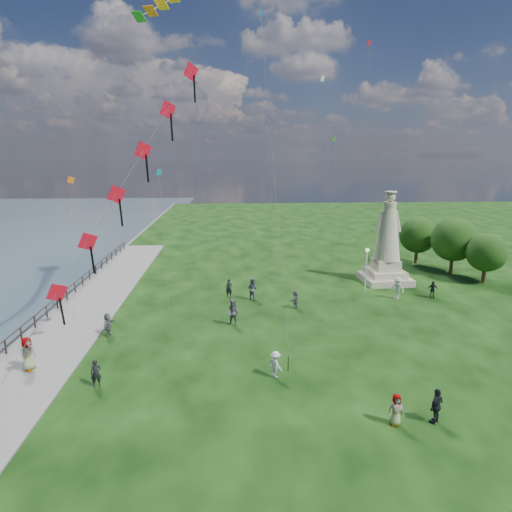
{
  "coord_description": "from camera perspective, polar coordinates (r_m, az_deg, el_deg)",
  "views": [
    {
      "loc": [
        -2.66,
        -18.75,
        11.81
      ],
      "look_at": [
        -1.0,
        8.0,
        5.5
      ],
      "focal_mm": 30.0,
      "sensor_mm": 36.0,
      "label": 1
    }
  ],
  "objects": [
    {
      "name": "person_2",
      "position": [
        23.99,
        2.61,
        -14.24
      ],
      "size": [
        0.97,
        1.07,
        1.49
      ],
      "primitive_type": "imported",
      "rotation": [
        0.0,
        0.0,
        2.21
      ],
      "color": "silver",
      "rests_on": "ground"
    },
    {
      "name": "waterfront",
      "position": [
        32.69,
        -26.27,
        -9.49
      ],
      "size": [
        200.0,
        200.0,
        1.51
      ],
      "color": "#374C53",
      "rests_on": "ground"
    },
    {
      "name": "person_8",
      "position": [
        37.93,
        18.31,
        -4.07
      ],
      "size": [
        1.33,
        1.32,
        1.92
      ],
      "primitive_type": "imported",
      "rotation": [
        0.0,
        0.0,
        -0.78
      ],
      "color": "silver",
      "rests_on": "ground"
    },
    {
      "name": "red_kite_train",
      "position": [
        24.0,
        -16.72,
        9.75
      ],
      "size": [
        9.18,
        9.35,
        17.06
      ],
      "color": "black",
      "rests_on": "ground"
    },
    {
      "name": "person_7",
      "position": [
        35.88,
        -0.5,
        -4.4
      ],
      "size": [
        1.07,
        0.99,
        1.87
      ],
      "primitive_type": "imported",
      "rotation": [
        0.0,
        0.0,
        2.51
      ],
      "color": "#595960",
      "rests_on": "ground"
    },
    {
      "name": "statue",
      "position": [
        42.16,
        17.04,
        0.95
      ],
      "size": [
        4.43,
        4.43,
        8.62
      ],
      "rotation": [
        0.0,
        0.0,
        0.05
      ],
      "color": "tan",
      "rests_on": "ground"
    },
    {
      "name": "person_10",
      "position": [
        27.53,
        -28.14,
        -11.61
      ],
      "size": [
        0.79,
        1.06,
        1.94
      ],
      "primitive_type": "imported",
      "rotation": [
        0.0,
        0.0,
        1.33
      ],
      "color": "#595960",
      "rests_on": "ground"
    },
    {
      "name": "person_6",
      "position": [
        36.56,
        -3.61,
        -4.31
      ],
      "size": [
        0.65,
        0.5,
        1.59
      ],
      "primitive_type": "imported",
      "rotation": [
        0.0,
        0.0,
        -0.22
      ],
      "color": "black",
      "rests_on": "ground"
    },
    {
      "name": "person_0",
      "position": [
        24.56,
        -20.55,
        -14.43
      ],
      "size": [
        0.62,
        0.48,
        1.5
      ],
      "primitive_type": "imported",
      "rotation": [
        0.0,
        0.0,
        0.24
      ],
      "color": "black",
      "rests_on": "ground"
    },
    {
      "name": "person_4",
      "position": [
        21.22,
        18.16,
        -18.9
      ],
      "size": [
        0.74,
        0.47,
        1.5
      ],
      "primitive_type": "imported",
      "rotation": [
        0.0,
        0.0,
        0.03
      ],
      "color": "#595960",
      "rests_on": "ground"
    },
    {
      "name": "person_5",
      "position": [
        30.59,
        -19.12,
        -8.62
      ],
      "size": [
        0.89,
        1.57,
        1.59
      ],
      "primitive_type": "imported",
      "rotation": [
        0.0,
        0.0,
        1.39
      ],
      "color": "#595960",
      "rests_on": "ground"
    },
    {
      "name": "small_kites",
      "position": [
        41.57,
        2.39,
        15.82
      ],
      "size": [
        27.78,
        19.46,
        25.12
      ],
      "color": "teal",
      "rests_on": "ground"
    },
    {
      "name": "person_3",
      "position": [
        21.91,
        22.92,
        -17.93
      ],
      "size": [
        1.1,
        0.99,
        1.69
      ],
      "primitive_type": "imported",
      "rotation": [
        0.0,
        0.0,
        3.77
      ],
      "color": "black",
      "rests_on": "ground"
    },
    {
      "name": "person_11",
      "position": [
        34.04,
        5.28,
        -5.78
      ],
      "size": [
        1.26,
        1.48,
        1.49
      ],
      "primitive_type": "imported",
      "rotation": [
        0.0,
        0.0,
        4.12
      ],
      "color": "#595960",
      "rests_on": "ground"
    },
    {
      "name": "person_9",
      "position": [
        39.3,
        22.47,
        -4.15
      ],
      "size": [
        0.93,
        0.59,
        1.48
      ],
      "primitive_type": "imported",
      "rotation": [
        0.0,
        0.0,
        -0.18
      ],
      "color": "black",
      "rests_on": "ground"
    },
    {
      "name": "person_1",
      "position": [
        30.5,
        -3.06,
        -7.58
      ],
      "size": [
        1.11,
        0.95,
        1.95
      ],
      "primitive_type": "imported",
      "rotation": [
        0.0,
        0.0,
        -0.46
      ],
      "color": "#595960",
      "rests_on": "ground"
    },
    {
      "name": "tree_row",
      "position": [
        47.96,
        24.28,
        1.87
      ],
      "size": [
        7.11,
        11.47,
        5.79
      ],
      "color": "#382314",
      "rests_on": "ground"
    },
    {
      "name": "lamppost",
      "position": [
        38.4,
        14.53,
        -0.61
      ],
      "size": [
        0.37,
        0.37,
        4.02
      ],
      "color": "silver",
      "rests_on": "ground"
    }
  ]
}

